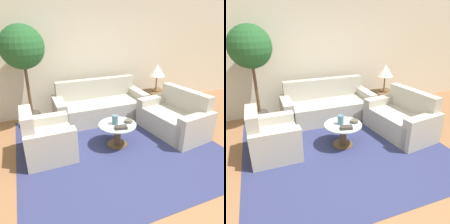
# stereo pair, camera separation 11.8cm
# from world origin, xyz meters

# --- Properties ---
(ground_plane) EXTENTS (14.00, 14.00, 0.00)m
(ground_plane) POSITION_xyz_m (0.00, 0.00, 0.00)
(ground_plane) COLOR #8E603D
(wall_back) EXTENTS (10.00, 0.06, 2.60)m
(wall_back) POSITION_xyz_m (0.00, 2.72, 1.30)
(wall_back) COLOR beige
(wall_back) RESTS_ON ground_plane
(rug) EXTENTS (3.43, 3.36, 0.01)m
(rug) POSITION_xyz_m (0.09, 0.83, 0.00)
(rug) COLOR navy
(rug) RESTS_ON ground_plane
(sofa_main) EXTENTS (2.04, 0.84, 0.87)m
(sofa_main) POSITION_xyz_m (0.21, 2.09, 0.28)
(sofa_main) COLOR #B2AD9E
(sofa_main) RESTS_ON ground_plane
(armchair) EXTENTS (0.77, 0.85, 0.83)m
(armchair) POSITION_xyz_m (-1.13, 0.98, 0.28)
(armchair) COLOR #B2AD9E
(armchair) RESTS_ON ground_plane
(loveseat) EXTENTS (0.97, 1.45, 0.85)m
(loveseat) POSITION_xyz_m (1.38, 0.88, 0.28)
(loveseat) COLOR #B2AD9E
(loveseat) RESTS_ON ground_plane
(coffee_table) EXTENTS (0.67, 0.67, 0.42)m
(coffee_table) POSITION_xyz_m (0.09, 0.83, 0.27)
(coffee_table) COLOR brown
(coffee_table) RESTS_ON ground_plane
(side_table) EXTENTS (0.47, 0.47, 0.52)m
(side_table) POSITION_xyz_m (1.60, 1.96, 0.26)
(side_table) COLOR brown
(side_table) RESTS_ON ground_plane
(table_lamp) EXTENTS (0.37, 0.37, 0.64)m
(table_lamp) POSITION_xyz_m (1.60, 1.96, 1.01)
(table_lamp) COLOR brown
(table_lamp) RESTS_ON side_table
(potted_plant) EXTENTS (0.82, 0.82, 2.05)m
(potted_plant) POSITION_xyz_m (-1.25, 2.19, 1.55)
(potted_plant) COLOR #3D3833
(potted_plant) RESTS_ON ground_plane
(vase) EXTENTS (0.11, 0.11, 0.16)m
(vase) POSITION_xyz_m (0.06, 0.86, 0.50)
(vase) COLOR slate
(vase) RESTS_ON coffee_table
(bowl) EXTENTS (0.14, 0.14, 0.05)m
(bowl) POSITION_xyz_m (0.30, 0.82, 0.44)
(bowl) COLOR brown
(bowl) RESTS_ON coffee_table
(book_stack) EXTENTS (0.23, 0.16, 0.05)m
(book_stack) POSITION_xyz_m (0.08, 0.65, 0.44)
(book_stack) COLOR #38332D
(book_stack) RESTS_ON coffee_table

